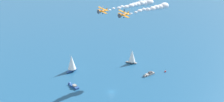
% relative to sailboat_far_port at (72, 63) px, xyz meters
% --- Properties ---
extents(ground_plane, '(2000.00, 2000.00, 0.00)m').
position_rel_sailboat_far_port_xyz_m(ground_plane, '(-26.07, -29.20, -5.89)').
color(ground_plane, '#1E517A').
extents(sailboat_far_port, '(10.01, 7.83, 12.91)m').
position_rel_sailboat_far_port_xyz_m(sailboat_far_port, '(0.00, 0.00, 0.00)').
color(sailboat_far_port, '#23478C').
rests_on(sailboat_far_port, ground_plane).
extents(motorboat_far_stbd, '(7.52, 7.93, 2.52)m').
position_rel_sailboat_far_port_xyz_m(motorboat_far_stbd, '(-21.83, -5.56, -5.21)').
color(motorboat_far_stbd, '#23478C').
rests_on(motorboat_far_stbd, ground_plane).
extents(motorboat_trailing, '(7.53, 7.95, 2.53)m').
position_rel_sailboat_far_port_xyz_m(motorboat_trailing, '(-2.24, -52.12, -5.21)').
color(motorboat_trailing, '#9E9993').
rests_on(motorboat_trailing, ground_plane).
extents(sailboat_ahead, '(6.00, 9.23, 11.46)m').
position_rel_sailboat_far_port_xyz_m(sailboat_ahead, '(16.87, -40.92, -0.66)').
color(sailboat_ahead, '#9E9993').
rests_on(sailboat_ahead, ground_plane).
extents(marker_buoy, '(1.10, 1.10, 2.10)m').
position_rel_sailboat_far_port_xyz_m(marker_buoy, '(3.80, -63.89, -5.50)').
color(marker_buoy, red).
rests_on(marker_buoy, ground_plane).
extents(biplane_lead, '(6.66, 6.44, 3.67)m').
position_rel_sailboat_far_port_xyz_m(biplane_lead, '(-32.54, -35.97, 41.83)').
color(biplane_lead, orange).
extents(wingwalker_lead, '(1.07, 1.17, 1.53)m').
position_rel_sailboat_far_port_xyz_m(wingwalker_lead, '(-32.79, -36.22, 43.96)').
color(wingwalker_lead, black).
extents(smoke_trail_lead, '(25.58, 23.86, 4.28)m').
position_rel_sailboat_far_port_xyz_m(smoke_trail_lead, '(-12.50, -54.22, 41.72)').
color(smoke_trail_lead, silver).
extents(biplane_wingman, '(6.66, 6.44, 3.67)m').
position_rel_sailboat_far_port_xyz_m(biplane_wingman, '(-18.21, -23.76, 40.42)').
color(biplane_wingman, orange).
extents(wingwalker_wingman, '(0.68, 0.74, 1.79)m').
position_rel_sailboat_far_port_xyz_m(wingwalker_wingman, '(-18.46, -24.02, 42.58)').
color(wingwalker_wingman, white).
extents(smoke_trail_wingman, '(31.40, 29.05, 4.85)m').
position_rel_sailboat_far_port_xyz_m(smoke_trail_wingman, '(5.74, -45.18, 40.19)').
color(smoke_trail_wingman, silver).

